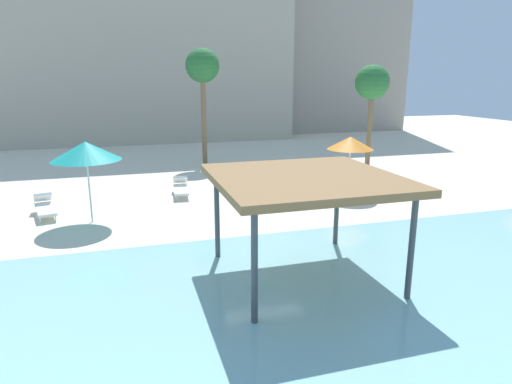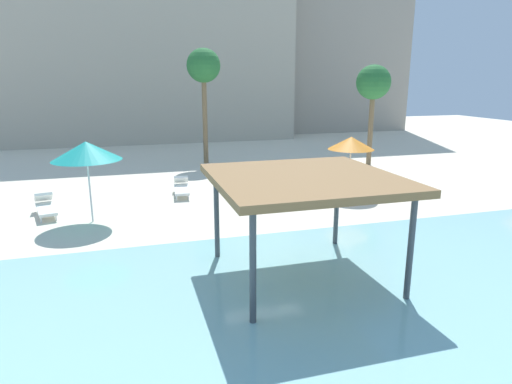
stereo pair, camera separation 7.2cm
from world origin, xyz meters
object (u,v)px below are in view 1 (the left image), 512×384
object	(u,v)px
shade_pavilion	(305,182)
beach_umbrella_teal_1	(86,151)
lounge_chair_4	(377,182)
beach_umbrella_orange_3	(350,143)
lounge_chair_0	(181,187)
lounge_chair_3	(308,184)
palm_tree_1	(372,84)
palm_tree_0	(202,68)
lounge_chair_2	(45,206)

from	to	relation	value
shade_pavilion	beach_umbrella_teal_1	bearing A→B (deg)	130.70
shade_pavilion	lounge_chair_4	size ratio (longest dim) A/B	2.16
beach_umbrella_orange_3	lounge_chair_0	xyz separation A→B (m)	(-6.85, 2.01, -1.89)
shade_pavilion	lounge_chair_3	world-z (taller)	shade_pavilion
lounge_chair_0	palm_tree_1	size ratio (longest dim) A/B	0.35
beach_umbrella_teal_1	beach_umbrella_orange_3	world-z (taller)	beach_umbrella_teal_1
lounge_chair_0	lounge_chair_4	distance (m)	8.70
beach_umbrella_orange_3	palm_tree_0	size ratio (longest dim) A/B	0.38
shade_pavilion	lounge_chair_0	bearing A→B (deg)	101.74
beach_umbrella_teal_1	palm_tree_1	xyz separation A→B (m)	(14.64, 6.67, 2.04)
beach_umbrella_teal_1	lounge_chair_0	xyz separation A→B (m)	(3.44, 2.83, -2.14)
lounge_chair_4	lounge_chair_0	bearing A→B (deg)	-122.13
palm_tree_0	lounge_chair_4	bearing A→B (deg)	-53.68
lounge_chair_0	lounge_chair_3	bearing A→B (deg)	83.85
lounge_chair_0	beach_umbrella_orange_3	bearing A→B (deg)	78.91
beach_umbrella_teal_1	beach_umbrella_orange_3	bearing A→B (deg)	4.59
shade_pavilion	beach_umbrella_orange_3	size ratio (longest dim) A/B	1.72
palm_tree_0	palm_tree_1	world-z (taller)	palm_tree_0
beach_umbrella_orange_3	beach_umbrella_teal_1	bearing A→B (deg)	-175.41
shade_pavilion	lounge_chair_3	bearing A→B (deg)	66.00
beach_umbrella_teal_1	lounge_chair_3	distance (m)	9.26
beach_umbrella_teal_1	lounge_chair_2	xyz separation A→B (m)	(-1.67, 1.29, -2.14)
beach_umbrella_orange_3	lounge_chair_4	distance (m)	2.60
lounge_chair_0	lounge_chair_4	size ratio (longest dim) A/B	0.98
lounge_chair_2	lounge_chair_3	distance (m)	10.51
beach_umbrella_teal_1	lounge_chair_0	distance (m)	4.94
beach_umbrella_teal_1	lounge_chair_3	size ratio (longest dim) A/B	1.41
shade_pavilion	palm_tree_1	world-z (taller)	palm_tree_1
beach_umbrella_orange_3	lounge_chair_4	xyz separation A→B (m)	(1.72, 0.51, -1.89)
shade_pavilion	lounge_chair_4	distance (m)	10.28
beach_umbrella_orange_3	lounge_chair_0	bearing A→B (deg)	163.66
beach_umbrella_orange_3	palm_tree_0	xyz separation A→B (m)	(-4.54, 9.03, 3.16)
shade_pavilion	lounge_chair_0	xyz separation A→B (m)	(-1.87, 9.00, -2.10)
lounge_chair_0	lounge_chair_3	world-z (taller)	same
beach_umbrella_orange_3	palm_tree_1	bearing A→B (deg)	53.34
beach_umbrella_orange_3	lounge_chair_2	distance (m)	12.11
lounge_chair_2	palm_tree_1	xyz separation A→B (m)	(16.31, 5.38, 4.19)
lounge_chair_3	lounge_chair_4	size ratio (longest dim) A/B	1.00
shade_pavilion	beach_umbrella_teal_1	world-z (taller)	beach_umbrella_teal_1
palm_tree_1	lounge_chair_2	bearing A→B (deg)	-161.74
lounge_chair_2	palm_tree_0	xyz separation A→B (m)	(7.41, 8.57, 5.04)
lounge_chair_4	beach_umbrella_teal_1	bearing A→B (deg)	-105.86
lounge_chair_3	palm_tree_1	size ratio (longest dim) A/B	0.36
lounge_chair_3	palm_tree_1	world-z (taller)	palm_tree_1
palm_tree_1	lounge_chair_0	bearing A→B (deg)	-161.09
beach_umbrella_orange_3	palm_tree_1	size ratio (longest dim) A/B	0.45
shade_pavilion	palm_tree_1	bearing A→B (deg)	54.00
lounge_chair_0	lounge_chair_2	size ratio (longest dim) A/B	0.98
lounge_chair_2	lounge_chair_3	size ratio (longest dim) A/B	1.00
beach_umbrella_teal_1	beach_umbrella_orange_3	xyz separation A→B (m)	(10.29, 0.83, -0.26)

